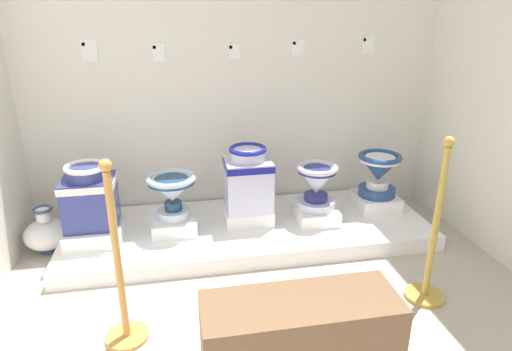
{
  "coord_description": "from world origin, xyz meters",
  "views": [
    {
      "loc": [
        1.19,
        -0.89,
        1.71
      ],
      "look_at": [
        1.77,
        2.2,
        0.52
      ],
      "focal_mm": 31.01,
      "sensor_mm": 36.0,
      "label": 1
    }
  ],
  "objects_px": {
    "info_placard_fourth": "(298,47)",
    "stanchion_post_near_left": "(121,286)",
    "info_placard_second": "(159,53)",
    "plinth_block_squat_floral": "(95,232)",
    "antique_toilet_squat_floral": "(90,195)",
    "decorative_vase_spare": "(46,233)",
    "antique_toilet_broad_patterned": "(172,190)",
    "plinth_block_rightmost": "(248,215)",
    "plinth_block_pale_glazed": "(315,213)",
    "info_placard_fifth": "(368,45)",
    "museum_bench": "(300,334)",
    "plinth_block_broad_patterned": "(175,224)",
    "info_placard_third": "(234,51)",
    "antique_toilet_pale_glazed": "(317,183)",
    "plinth_block_central_ornate": "(375,201)",
    "stanchion_post_near_right": "(431,251)",
    "antique_toilet_rightmost": "(248,178)",
    "info_placard_first": "(89,51)",
    "antique_toilet_central_ornate": "(379,170)"
  },
  "relations": [
    {
      "from": "plinth_block_broad_patterned",
      "to": "info_placard_fifth",
      "type": "distance_m",
      "value": 2.16
    },
    {
      "from": "antique_toilet_broad_patterned",
      "to": "info_placard_second",
      "type": "relative_size",
      "value": 2.62
    },
    {
      "from": "museum_bench",
      "to": "info_placard_fourth",
      "type": "bearing_deg",
      "value": 75.73
    },
    {
      "from": "antique_toilet_pale_glazed",
      "to": "decorative_vase_spare",
      "type": "relative_size",
      "value": 0.98
    },
    {
      "from": "plinth_block_pale_glazed",
      "to": "info_placard_third",
      "type": "bearing_deg",
      "value": 134.85
    },
    {
      "from": "info_placard_fifth",
      "to": "museum_bench",
      "type": "distance_m",
      "value": 2.52
    },
    {
      "from": "plinth_block_broad_patterned",
      "to": "plinth_block_central_ornate",
      "type": "relative_size",
      "value": 0.97
    },
    {
      "from": "antique_toilet_broad_patterned",
      "to": "info_placard_third",
      "type": "height_order",
      "value": "info_placard_third"
    },
    {
      "from": "plinth_block_pale_glazed",
      "to": "plinth_block_squat_floral",
      "type": "bearing_deg",
      "value": -179.56
    },
    {
      "from": "antique_toilet_rightmost",
      "to": "stanchion_post_near_right",
      "type": "height_order",
      "value": "stanchion_post_near_right"
    },
    {
      "from": "decorative_vase_spare",
      "to": "museum_bench",
      "type": "distance_m",
      "value": 2.11
    },
    {
      "from": "antique_toilet_pale_glazed",
      "to": "plinth_block_central_ornate",
      "type": "height_order",
      "value": "antique_toilet_pale_glazed"
    },
    {
      "from": "plinth_block_broad_patterned",
      "to": "antique_toilet_squat_floral",
      "type": "bearing_deg",
      "value": -177.08
    },
    {
      "from": "antique_toilet_squat_floral",
      "to": "plinth_block_broad_patterned",
      "type": "height_order",
      "value": "antique_toilet_squat_floral"
    },
    {
      "from": "antique_toilet_pale_glazed",
      "to": "info_placard_fourth",
      "type": "relative_size",
      "value": 2.9
    },
    {
      "from": "info_placard_fourth",
      "to": "plinth_block_rightmost",
      "type": "bearing_deg",
      "value": -135.84
    },
    {
      "from": "antique_toilet_squat_floral",
      "to": "decorative_vase_spare",
      "type": "height_order",
      "value": "antique_toilet_squat_floral"
    },
    {
      "from": "stanchion_post_near_right",
      "to": "plinth_block_central_ornate",
      "type": "bearing_deg",
      "value": 82.25
    },
    {
      "from": "antique_toilet_squat_floral",
      "to": "decorative_vase_spare",
      "type": "relative_size",
      "value": 1.3
    },
    {
      "from": "antique_toilet_rightmost",
      "to": "stanchion_post_near_left",
      "type": "relative_size",
      "value": 0.48
    },
    {
      "from": "plinth_block_central_ornate",
      "to": "antique_toilet_rightmost",
      "type": "bearing_deg",
      "value": -177.38
    },
    {
      "from": "info_placard_first",
      "to": "stanchion_post_near_right",
      "type": "height_order",
      "value": "info_placard_first"
    },
    {
      "from": "plinth_block_broad_patterned",
      "to": "info_placard_third",
      "type": "relative_size",
      "value": 2.91
    },
    {
      "from": "antique_toilet_squat_floral",
      "to": "museum_bench",
      "type": "height_order",
      "value": "antique_toilet_squat_floral"
    },
    {
      "from": "info_placard_second",
      "to": "stanchion_post_near_right",
      "type": "relative_size",
      "value": 0.13
    },
    {
      "from": "plinth_block_squat_floral",
      "to": "plinth_block_pale_glazed",
      "type": "distance_m",
      "value": 1.68
    },
    {
      "from": "info_placard_first",
      "to": "info_placard_fifth",
      "type": "distance_m",
      "value": 2.23
    },
    {
      "from": "plinth_block_broad_patterned",
      "to": "stanchion_post_near_left",
      "type": "height_order",
      "value": "stanchion_post_near_left"
    },
    {
      "from": "plinth_block_rightmost",
      "to": "plinth_block_pale_glazed",
      "type": "height_order",
      "value": "plinth_block_rightmost"
    },
    {
      "from": "antique_toilet_broad_patterned",
      "to": "info_placard_fifth",
      "type": "distance_m",
      "value": 2.02
    },
    {
      "from": "info_placard_fourth",
      "to": "stanchion_post_near_left",
      "type": "relative_size",
      "value": 0.12
    },
    {
      "from": "antique_toilet_broad_patterned",
      "to": "museum_bench",
      "type": "xyz_separation_m",
      "value": [
        0.59,
        -1.37,
        -0.26
      ]
    },
    {
      "from": "plinth_block_rightmost",
      "to": "info_placard_first",
      "type": "height_order",
      "value": "info_placard_first"
    },
    {
      "from": "plinth_block_rightmost",
      "to": "museum_bench",
      "type": "bearing_deg",
      "value": -89.31
    },
    {
      "from": "plinth_block_squat_floral",
      "to": "stanchion_post_near_right",
      "type": "xyz_separation_m",
      "value": [
        2.1,
        -0.93,
        0.15
      ]
    },
    {
      "from": "antique_toilet_broad_patterned",
      "to": "plinth_block_broad_patterned",
      "type": "bearing_deg",
      "value": 0.0
    },
    {
      "from": "plinth_block_central_ornate",
      "to": "antique_toilet_central_ornate",
      "type": "relative_size",
      "value": 0.94
    },
    {
      "from": "info_placard_second",
      "to": "info_placard_fourth",
      "type": "distance_m",
      "value": 1.11
    },
    {
      "from": "plinth_block_rightmost",
      "to": "antique_toilet_rightmost",
      "type": "height_order",
      "value": "antique_toilet_rightmost"
    },
    {
      "from": "stanchion_post_near_left",
      "to": "museum_bench",
      "type": "relative_size",
      "value": 1.08
    },
    {
      "from": "antique_toilet_rightmost",
      "to": "info_placard_third",
      "type": "bearing_deg",
      "value": 92.39
    },
    {
      "from": "info_placard_first",
      "to": "antique_toilet_pale_glazed",
      "type": "bearing_deg",
      "value": -18.54
    },
    {
      "from": "plinth_block_squat_floral",
      "to": "stanchion_post_near_left",
      "type": "height_order",
      "value": "stanchion_post_near_left"
    },
    {
      "from": "antique_toilet_broad_patterned",
      "to": "info_placard_fifth",
      "type": "bearing_deg",
      "value": 17.7
    },
    {
      "from": "plinth_block_rightmost",
      "to": "decorative_vase_spare",
      "type": "distance_m",
      "value": 1.51
    },
    {
      "from": "plinth_block_squat_floral",
      "to": "info_placard_second",
      "type": "height_order",
      "value": "info_placard_second"
    },
    {
      "from": "antique_toilet_broad_patterned",
      "to": "plinth_block_central_ornate",
      "type": "bearing_deg",
      "value": 3.4
    },
    {
      "from": "plinth_block_squat_floral",
      "to": "plinth_block_broad_patterned",
      "type": "xyz_separation_m",
      "value": [
        0.57,
        0.03,
        -0.0
      ]
    },
    {
      "from": "antique_toilet_broad_patterned",
      "to": "info_placard_second",
      "type": "height_order",
      "value": "info_placard_second"
    },
    {
      "from": "plinth_block_rightmost",
      "to": "plinth_block_central_ornate",
      "type": "height_order",
      "value": "plinth_block_central_ornate"
    }
  ]
}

